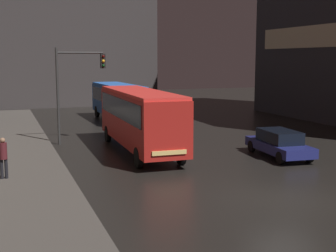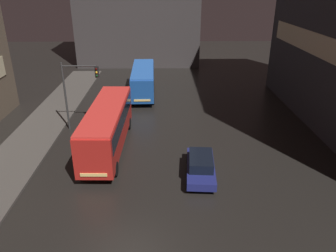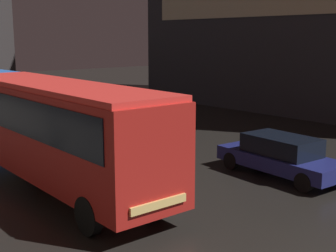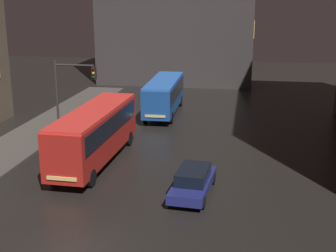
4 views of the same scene
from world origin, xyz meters
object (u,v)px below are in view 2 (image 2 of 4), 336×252
traffic_light_main (77,85)px  bus_near (107,124)px  car_taxi (201,165)px  bus_far (143,78)px

traffic_light_main → bus_near: bearing=-52.2°
traffic_light_main → car_taxi: bearing=-38.7°
bus_near → traffic_light_main: size_ratio=1.79×
bus_far → traffic_light_main: (-4.94, -9.35, 2.06)m
car_taxi → bus_far: bearing=-70.5°
car_taxi → traffic_light_main: traffic_light_main is taller
bus_near → traffic_light_main: bearing=-50.7°
bus_near → traffic_light_main: 5.15m
bus_near → bus_far: bearing=-97.1°
bus_near → car_taxi: size_ratio=2.19×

